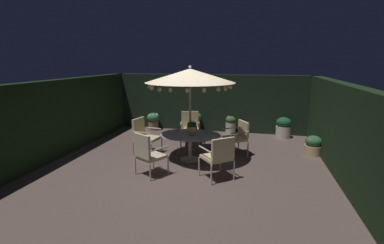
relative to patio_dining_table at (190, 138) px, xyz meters
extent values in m
cube|color=brown|center=(-0.03, -0.39, -0.61)|extent=(7.51, 7.80, 0.02)
cube|color=black|center=(-0.03, 3.36, 0.45)|extent=(7.51, 0.30, 2.08)
cube|color=black|center=(-3.64, -0.39, 0.45)|extent=(0.30, 7.80, 2.08)
cube|color=black|center=(3.57, -0.39, 0.45)|extent=(0.30, 7.80, 2.08)
cylinder|color=#BCAFA3|center=(0.00, 0.00, -0.58)|extent=(0.52, 0.52, 0.03)
cylinder|color=#BCAFA3|center=(0.00, 0.00, -0.26)|extent=(0.09, 0.09, 0.68)
ellipsoid|color=#8D909C|center=(0.00, 0.00, 0.10)|extent=(1.60, 1.31, 0.03)
cylinder|color=#B4AFA3|center=(0.00, 0.00, 0.49)|extent=(0.06, 0.06, 2.17)
cone|color=beige|center=(0.00, 0.00, 1.62)|extent=(2.26, 2.26, 0.34)
sphere|color=#B4AFA3|center=(0.00, 0.00, 1.83)|extent=(0.07, 0.07, 0.07)
sphere|color=#F9DB8C|center=(1.01, -0.01, 1.36)|extent=(0.09, 0.09, 0.09)
sphere|color=#F9DB8C|center=(0.94, 0.38, 1.36)|extent=(0.09, 0.09, 0.09)
sphere|color=#F9DB8C|center=(0.79, 0.63, 1.36)|extent=(0.09, 0.09, 0.09)
sphere|color=#F9DB8C|center=(0.48, 0.89, 1.36)|extent=(0.09, 0.09, 0.09)
sphere|color=#F9DB8C|center=(0.14, 1.00, 1.36)|extent=(0.09, 0.09, 0.09)
sphere|color=#F9DB8C|center=(-0.14, 1.00, 1.36)|extent=(0.09, 0.09, 0.09)
sphere|color=#F9DB8C|center=(-0.49, 0.88, 1.36)|extent=(0.09, 0.09, 0.09)
sphere|color=#F9DB8C|center=(-0.76, 0.66, 1.36)|extent=(0.09, 0.09, 0.09)
sphere|color=#F9DB8C|center=(-0.96, 0.31, 1.36)|extent=(0.09, 0.09, 0.09)
sphere|color=#F9DB8C|center=(-1.01, 0.05, 1.36)|extent=(0.09, 0.09, 0.09)
sphere|color=#F9DB8C|center=(-0.95, -0.35, 1.36)|extent=(0.09, 0.09, 0.09)
sphere|color=#F9DB8C|center=(-0.78, -0.64, 1.36)|extent=(0.09, 0.09, 0.09)
sphere|color=#F9DB8C|center=(-0.50, -0.88, 1.36)|extent=(0.09, 0.09, 0.09)
sphere|color=#F9DB8C|center=(-0.21, -0.99, 1.36)|extent=(0.09, 0.09, 0.09)
sphere|color=#F9DB8C|center=(0.17, -0.99, 1.36)|extent=(0.09, 0.09, 0.09)
sphere|color=#F9DB8C|center=(0.52, -0.87, 1.36)|extent=(0.09, 0.09, 0.09)
sphere|color=#F9DB8C|center=(0.80, -0.62, 1.36)|extent=(0.09, 0.09, 0.09)
sphere|color=#F9DB8C|center=(0.93, -0.39, 1.36)|extent=(0.09, 0.09, 0.09)
cylinder|color=tan|center=(0.07, -0.12, 0.17)|extent=(0.12, 0.12, 0.12)
cylinder|color=tan|center=(0.07, -0.12, 0.30)|extent=(0.27, 0.27, 0.13)
ellipsoid|color=#1A4322|center=(0.07, -0.12, 0.41)|extent=(0.24, 0.24, 0.14)
sphere|color=silver|center=(0.07, -0.12, 0.47)|extent=(0.08, 0.08, 0.08)
cylinder|color=#B7B1AC|center=(-0.75, -0.76, -0.40)|extent=(0.04, 0.04, 0.40)
cylinder|color=#B7B1AC|center=(-0.28, -1.03, -0.40)|extent=(0.04, 0.04, 0.40)
cylinder|color=#B7B1AC|center=(-1.02, -1.22, -0.40)|extent=(0.04, 0.04, 0.40)
cylinder|color=#B7B1AC|center=(-0.55, -1.49, -0.40)|extent=(0.04, 0.04, 0.40)
cube|color=beige|center=(-0.65, -1.13, -0.16)|extent=(0.72, 0.72, 0.07)
cube|color=beige|center=(-0.78, -1.34, 0.14)|extent=(0.48, 0.31, 0.54)
cylinder|color=#B7B1AC|center=(-0.88, -0.99, 0.08)|extent=(0.29, 0.46, 0.04)
cylinder|color=#B7B1AC|center=(-0.41, -1.26, 0.08)|extent=(0.29, 0.46, 0.04)
cylinder|color=#BBB4A7|center=(0.43, -0.97, -0.37)|extent=(0.04, 0.04, 0.45)
cylinder|color=#BBB4A7|center=(0.88, -0.60, -0.37)|extent=(0.04, 0.04, 0.45)
cylinder|color=#BBB4A7|center=(0.78, -1.39, -0.37)|extent=(0.04, 0.04, 0.45)
cylinder|color=#BBB4A7|center=(1.23, -1.02, -0.37)|extent=(0.04, 0.04, 0.45)
cube|color=beige|center=(0.83, -1.00, -0.11)|extent=(0.78, 0.77, 0.07)
cube|color=beige|center=(1.00, -1.20, 0.16)|extent=(0.46, 0.40, 0.47)
cylinder|color=#BBB4A7|center=(0.61, -1.18, 0.12)|extent=(0.36, 0.43, 0.04)
cylinder|color=#BBB4A7|center=(1.05, -0.81, 0.12)|extent=(0.36, 0.43, 0.04)
cylinder|color=#B2ADAC|center=(1.03, 0.30, -0.38)|extent=(0.04, 0.04, 0.44)
cylinder|color=#B2ADAC|center=(0.75, 0.76, -0.38)|extent=(0.04, 0.04, 0.44)
cylinder|color=#B2ADAC|center=(1.48, 0.57, -0.38)|extent=(0.04, 0.04, 0.44)
cylinder|color=#B2ADAC|center=(1.20, 1.04, -0.38)|extent=(0.04, 0.04, 0.44)
cube|color=beige|center=(1.11, 0.67, -0.12)|extent=(0.72, 0.72, 0.07)
cube|color=beige|center=(1.33, 0.80, 0.13)|extent=(0.32, 0.48, 0.44)
cylinder|color=#B2ADAC|center=(1.25, 0.44, 0.11)|extent=(0.46, 0.29, 0.04)
cylinder|color=#B2ADAC|center=(0.97, 0.90, 0.11)|extent=(0.46, 0.29, 0.04)
cylinder|color=#BAB1AC|center=(0.03, 1.06, -0.38)|extent=(0.04, 0.04, 0.44)
cylinder|color=#BAB1AC|center=(-0.51, 0.93, -0.38)|extent=(0.04, 0.04, 0.44)
cylinder|color=#BAB1AC|center=(-0.10, 1.59, -0.38)|extent=(0.04, 0.04, 0.44)
cylinder|color=#BAB1AC|center=(-0.64, 1.46, -0.38)|extent=(0.04, 0.04, 0.44)
cube|color=#D7C08A|center=(-0.30, 1.26, -0.12)|extent=(0.65, 0.65, 0.07)
cube|color=#D7C08A|center=(-0.36, 1.52, 0.18)|extent=(0.53, 0.18, 0.52)
cylinder|color=#BAB1AC|center=(-0.03, 1.33, 0.09)|extent=(0.16, 0.52, 0.04)
cylinder|color=#BAB1AC|center=(-0.57, 1.20, 0.09)|extent=(0.16, 0.52, 0.04)
cylinder|color=#BBAEAB|center=(-0.94, 0.45, -0.39)|extent=(0.04, 0.04, 0.42)
cylinder|color=#BBAEAB|center=(-1.04, -0.11, -0.39)|extent=(0.04, 0.04, 0.42)
cylinder|color=#BBAEAB|center=(-1.52, 0.55, -0.39)|extent=(0.04, 0.04, 0.42)
cylinder|color=#BBAEAB|center=(-1.62, -0.01, -0.39)|extent=(0.04, 0.04, 0.42)
cube|color=#D1BF89|center=(-1.28, 0.22, -0.14)|extent=(0.66, 0.65, 0.07)
cube|color=#D1BF89|center=(-1.56, 0.27, 0.15)|extent=(0.15, 0.55, 0.52)
cylinder|color=#BBAEAB|center=(-1.23, 0.50, 0.09)|extent=(0.56, 0.13, 0.04)
cylinder|color=#BBAEAB|center=(-1.33, -0.06, 0.09)|extent=(0.56, 0.13, 0.04)
cylinder|color=beige|center=(0.79, 3.00, -0.39)|extent=(0.35, 0.35, 0.41)
ellipsoid|color=#295D27|center=(0.79, 3.00, -0.09)|extent=(0.37, 0.37, 0.26)
sphere|color=red|center=(0.93, 3.01, -0.06)|extent=(0.06, 0.06, 0.06)
sphere|color=red|center=(0.86, 3.11, -0.04)|extent=(0.07, 0.07, 0.07)
sphere|color=#DF2142|center=(0.69, 3.11, 0.00)|extent=(0.09, 0.09, 0.09)
sphere|color=#DE2F46|center=(0.67, 2.99, -0.03)|extent=(0.07, 0.07, 0.07)
sphere|color=red|center=(0.75, 2.91, -0.02)|extent=(0.08, 0.08, 0.08)
sphere|color=red|center=(0.85, 2.89, -0.08)|extent=(0.09, 0.09, 0.09)
cylinder|color=#8B6548|center=(-2.13, 2.95, -0.42)|extent=(0.39, 0.39, 0.34)
ellipsoid|color=#306C40|center=(-2.13, 2.95, -0.12)|extent=(0.48, 0.48, 0.33)
sphere|color=silver|center=(-1.97, 2.93, -0.02)|extent=(0.10, 0.10, 0.10)
sphere|color=silver|center=(-2.13, 3.09, -0.03)|extent=(0.10, 0.10, 0.10)
sphere|color=silver|center=(-2.25, 3.03, -0.10)|extent=(0.07, 0.07, 0.07)
sphere|color=beige|center=(-2.23, 2.85, -0.03)|extent=(0.10, 0.10, 0.10)
sphere|color=silver|center=(-2.09, 2.82, -0.04)|extent=(0.11, 0.11, 0.11)
cylinder|color=tan|center=(3.25, 1.16, -0.46)|extent=(0.46, 0.46, 0.28)
ellipsoid|color=#2A6133|center=(3.25, 1.16, -0.20)|extent=(0.44, 0.44, 0.31)
sphere|color=#A82973|center=(3.36, 1.15, -0.13)|extent=(0.10, 0.10, 0.10)
sphere|color=#BD2D78|center=(3.27, 1.30, -0.17)|extent=(0.08, 0.08, 0.08)
sphere|color=#B73E87|center=(3.14, 1.27, -0.19)|extent=(0.07, 0.07, 0.07)
sphere|color=#BE4081|center=(3.15, 1.04, -0.15)|extent=(0.09, 0.09, 0.09)
sphere|color=#B82B85|center=(3.31, 1.06, -0.17)|extent=(0.08, 0.08, 0.08)
cylinder|color=#8A644E|center=(-0.58, 2.99, -0.41)|extent=(0.50, 0.50, 0.37)
ellipsoid|color=#20622C|center=(-0.58, 2.99, -0.05)|extent=(0.61, 0.61, 0.43)
sphere|color=beige|center=(-0.41, 2.97, 0.01)|extent=(0.08, 0.08, 0.08)
sphere|color=silver|center=(-0.72, 3.15, 0.01)|extent=(0.11, 0.11, 0.11)
sphere|color=silver|center=(-0.64, 2.84, 0.05)|extent=(0.06, 0.06, 0.06)
cylinder|color=beige|center=(2.59, 2.86, -0.40)|extent=(0.49, 0.49, 0.40)
ellipsoid|color=#1A4C2B|center=(2.59, 2.86, -0.06)|extent=(0.50, 0.50, 0.35)
sphere|color=silver|center=(2.71, 2.84, 0.04)|extent=(0.08, 0.08, 0.08)
sphere|color=silver|center=(2.55, 3.01, -0.05)|extent=(0.07, 0.07, 0.07)
sphere|color=silver|center=(2.49, 2.74, 0.00)|extent=(0.08, 0.08, 0.08)
camera|label=1|loc=(1.60, -6.85, 1.99)|focal=26.14mm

